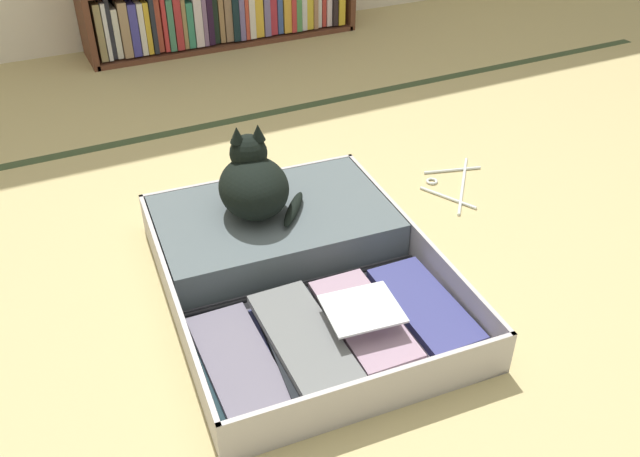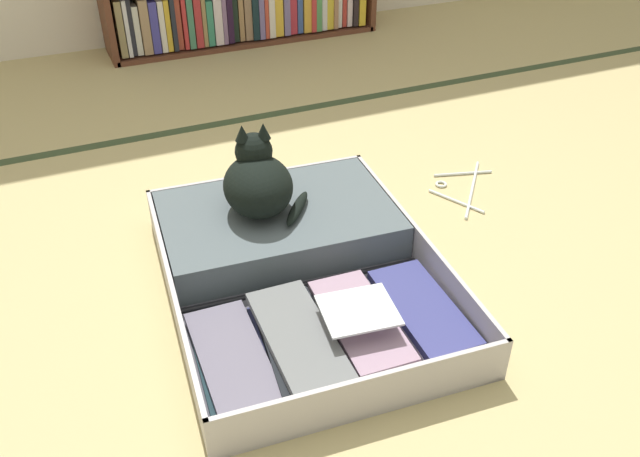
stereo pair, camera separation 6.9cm
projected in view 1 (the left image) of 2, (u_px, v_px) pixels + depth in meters
ground_plane at (341, 327)px, 1.72m from camera, size 10.00×10.00×0.00m
tatami_border at (192, 129)px, 2.67m from camera, size 4.80×0.05×0.00m
open_suitcase at (291, 258)px, 1.88m from camera, size 0.78×0.99×0.12m
black_cat at (253, 183)px, 1.90m from camera, size 0.29×0.28×0.25m
clothes_hanger at (452, 184)px, 2.31m from camera, size 0.28×0.30×0.01m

